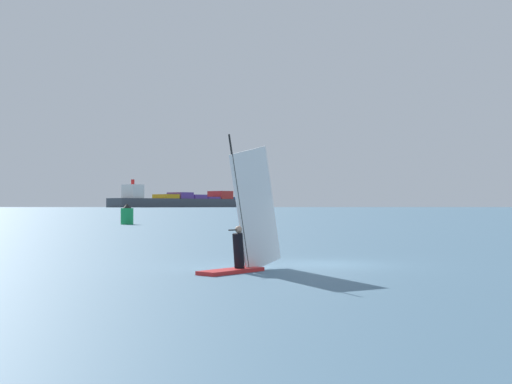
% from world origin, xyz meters
% --- Properties ---
extents(ground_plane, '(4000.00, 4000.00, 0.00)m').
position_xyz_m(ground_plane, '(0.00, 0.00, 0.00)').
color(ground_plane, '#476B84').
extents(windsurfer, '(3.23, 2.42, 4.33)m').
position_xyz_m(windsurfer, '(-3.32, -1.79, 1.17)').
color(windsurfer, red).
rests_on(windsurfer, ground_plane).
extents(cargo_ship, '(203.39, 132.28, 32.70)m').
position_xyz_m(cargo_ship, '(140.70, 830.05, 7.93)').
color(cargo_ship, '#3F444C').
rests_on(cargo_ship, ground_plane).
extents(distant_headland, '(1168.39, 423.30, 36.65)m').
position_xyz_m(distant_headland, '(432.47, 1596.47, 18.33)').
color(distant_headland, '#756B56').
rests_on(distant_headland, ground_plane).
extents(channel_buoy, '(1.39, 1.39, 2.29)m').
position_xyz_m(channel_buoy, '(-2.01, 53.83, 1.03)').
color(channel_buoy, '#19994C').
rests_on(channel_buoy, ground_plane).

